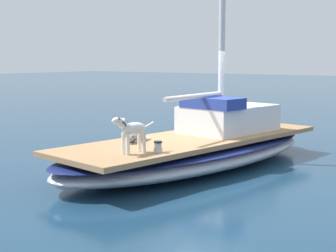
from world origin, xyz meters
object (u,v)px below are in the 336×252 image
sailboat_main (195,152)px  coiled_rope (143,138)px  deck_winch (158,147)px  dog_white (132,130)px  dog_grey (136,136)px

sailboat_main → coiled_rope: 1.19m
deck_winch → dog_white: bearing=-134.2°
dog_grey → deck_winch: 1.34m
sailboat_main → deck_winch: deck_winch is taller
dog_grey → coiled_rope: bearing=95.6°
dog_white → deck_winch: dog_white is taller
dog_white → coiled_rope: bearing=120.6°
deck_winch → coiled_rope: 1.53m
sailboat_main → dog_grey: bearing=-120.6°
sailboat_main → deck_winch: 2.00m
sailboat_main → dog_white: (0.09, -2.25, 0.75)m
dog_grey → deck_winch: size_ratio=4.40×
dog_grey → dog_white: 1.38m
dog_grey → dog_white: size_ratio=0.99×
dog_grey → dog_white: bearing=-54.6°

